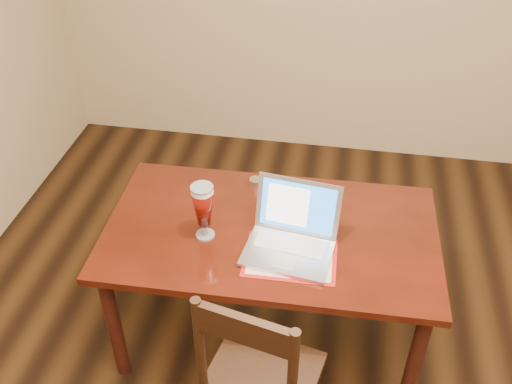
# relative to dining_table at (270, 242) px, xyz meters

# --- Properties ---
(room_shell) EXTENTS (4.51, 5.01, 2.71)m
(room_shell) POSITION_rel_dining_table_xyz_m (0.53, -0.73, 1.15)
(room_shell) COLOR tan
(room_shell) RESTS_ON ground
(dining_table) EXTENTS (1.48, 0.85, 0.95)m
(dining_table) POSITION_rel_dining_table_xyz_m (0.00, 0.00, 0.00)
(dining_table) COLOR #461209
(dining_table) RESTS_ON ground
(dining_chair) EXTENTS (0.49, 0.47, 0.98)m
(dining_chair) POSITION_rel_dining_table_xyz_m (0.05, -0.60, -0.16)
(dining_chair) COLOR black
(dining_chair) RESTS_ON ground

